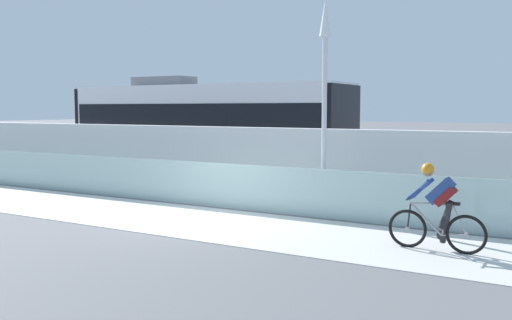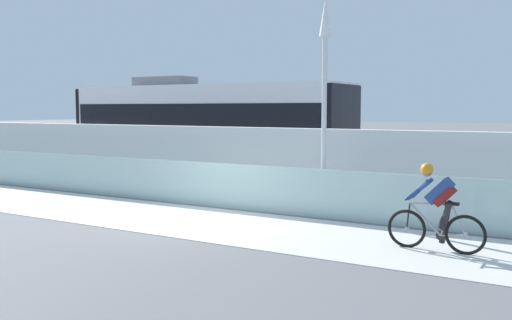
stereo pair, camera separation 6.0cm
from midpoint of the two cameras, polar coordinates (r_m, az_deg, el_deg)
ground_plane at (r=13.40m, az=-6.98°, el=-6.02°), size 200.00×200.00×0.00m
bike_path_deck at (r=13.40m, az=-6.98°, el=-6.00°), size 32.00×3.20×0.01m
glass_parapet at (r=14.80m, az=-2.66°, el=-2.64°), size 32.00×0.05×1.17m
concrete_barrier_wall at (r=16.28m, az=0.79°, el=-0.35°), size 32.00×0.36×2.06m
tram_rail_near at (r=18.58m, az=4.57°, el=-2.85°), size 32.00×0.08×0.01m
tram_rail_far at (r=19.87m, az=6.37°, el=-2.34°), size 32.00×0.08×0.01m
tram at (r=21.25m, az=-5.14°, el=3.26°), size 11.06×2.54×3.81m
cyclist_on_bike at (r=10.85m, az=17.57°, el=-4.68°), size 1.77×0.58×1.61m
lamp_post_antenna at (r=13.76m, az=6.78°, el=8.05°), size 0.28×0.28×5.20m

